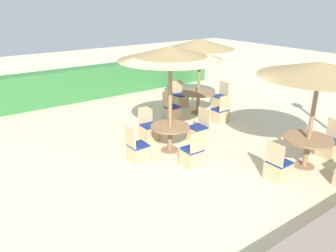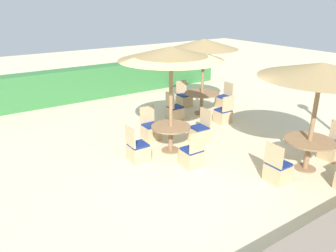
{
  "view_description": "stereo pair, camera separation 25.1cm",
  "coord_description": "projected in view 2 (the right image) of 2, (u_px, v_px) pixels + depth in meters",
  "views": [
    {
      "loc": [
        -4.3,
        -5.38,
        3.77
      ],
      "look_at": [
        0.0,
        0.6,
        0.9
      ],
      "focal_mm": 35.0,
      "sensor_mm": 36.0,
      "label": 1
    },
    {
      "loc": [
        -4.1,
        -5.52,
        3.77
      ],
      "look_at": [
        0.0,
        0.6,
        0.9
      ],
      "focal_mm": 35.0,
      "sensor_mm": 36.0,
      "label": 2
    }
  ],
  "objects": [
    {
      "name": "ground_plane",
      "position": [
        182.0,
        169.0,
        7.77
      ],
      "size": [
        40.0,
        40.0,
        0.0
      ],
      "primitive_type": "plane",
      "color": "beige"
    },
    {
      "name": "hedge_row",
      "position": [
        79.0,
        84.0,
        12.86
      ],
      "size": [
        13.0,
        0.7,
        1.26
      ],
      "primitive_type": "cube",
      "color": "#387A3D",
      "rests_on": "ground_plane"
    },
    {
      "name": "stone_border",
      "position": [
        320.0,
        249.0,
        4.94
      ],
      "size": [
        10.0,
        0.56,
        0.5
      ],
      "primitive_type": "cube",
      "color": "gray",
      "rests_on": "ground_plane"
    },
    {
      "name": "parasol_front_right",
      "position": [
        322.0,
        71.0,
        6.92
      ],
      "size": [
        2.66,
        2.66,
        2.52
      ],
      "color": "#93704C",
      "rests_on": "ground_plane"
    },
    {
      "name": "round_table_front_right",
      "position": [
        309.0,
        146.0,
        7.56
      ],
      "size": [
        1.12,
        1.12,
        0.75
      ],
      "color": "#93704C",
      "rests_on": "ground_plane"
    },
    {
      "name": "patio_chair_front_right_east",
      "position": [
        332.0,
        149.0,
        8.2
      ],
      "size": [
        0.46,
        0.46,
        0.93
      ],
      "rotation": [
        0.0,
        0.0,
        1.57
      ],
      "color": "tan",
      "rests_on": "ground_plane"
    },
    {
      "name": "patio_chair_front_right_west",
      "position": [
        277.0,
        171.0,
        7.16
      ],
      "size": [
        0.46,
        0.46,
        0.93
      ],
      "rotation": [
        0.0,
        0.0,
        -1.57
      ],
      "color": "tan",
      "rests_on": "ground_plane"
    },
    {
      "name": "parasol_back_right",
      "position": [
        204.0,
        44.0,
        10.67
      ],
      "size": [
        2.26,
        2.26,
        2.56
      ],
      "color": "#93704C",
      "rests_on": "ground_plane"
    },
    {
      "name": "round_table_back_right",
      "position": [
        202.0,
        97.0,
        11.31
      ],
      "size": [
        1.18,
        1.18,
        0.75
      ],
      "color": "#93704C",
      "rests_on": "ground_plane"
    },
    {
      "name": "patio_chair_back_right_north",
      "position": [
        184.0,
        99.0,
        12.26
      ],
      "size": [
        0.46,
        0.46,
        0.93
      ],
      "rotation": [
        0.0,
        0.0,
        3.14
      ],
      "color": "tan",
      "rests_on": "ground_plane"
    },
    {
      "name": "patio_chair_back_right_west",
      "position": [
        175.0,
        112.0,
        10.9
      ],
      "size": [
        0.46,
        0.46,
        0.93
      ],
      "rotation": [
        0.0,
        0.0,
        -1.57
      ],
      "color": "tan",
      "rests_on": "ground_plane"
    },
    {
      "name": "patio_chair_back_right_south",
      "position": [
        223.0,
        115.0,
        10.58
      ],
      "size": [
        0.46,
        0.46,
        0.93
      ],
      "color": "tan",
      "rests_on": "ground_plane"
    },
    {
      "name": "patio_chair_back_right_east",
      "position": [
        224.0,
        101.0,
        12.03
      ],
      "size": [
        0.46,
        0.46,
        0.93
      ],
      "rotation": [
        0.0,
        0.0,
        1.57
      ],
      "color": "tan",
      "rests_on": "ground_plane"
    },
    {
      "name": "parasol_center",
      "position": [
        171.0,
        54.0,
        7.78
      ],
      "size": [
        2.55,
        2.55,
        2.72
      ],
      "color": "#93704C",
      "rests_on": "ground_plane"
    },
    {
      "name": "round_table_center",
      "position": [
        171.0,
        132.0,
        8.5
      ],
      "size": [
        1.01,
        1.01,
        0.71
      ],
      "color": "#93704C",
      "rests_on": "ground_plane"
    },
    {
      "name": "patio_chair_center_west",
      "position": [
        138.0,
        151.0,
        8.09
      ],
      "size": [
        0.46,
        0.46,
        0.93
      ],
      "rotation": [
        0.0,
        0.0,
        -1.57
      ],
      "color": "tan",
      "rests_on": "ground_plane"
    },
    {
      "name": "patio_chair_center_north",
      "position": [
        151.0,
        130.0,
        9.35
      ],
      "size": [
        0.46,
        0.46,
        0.93
      ],
      "rotation": [
        0.0,
        0.0,
        3.14
      ],
      "color": "tan",
      "rests_on": "ground_plane"
    },
    {
      "name": "patio_chair_center_south",
      "position": [
        192.0,
        156.0,
        7.82
      ],
      "size": [
        0.46,
        0.46,
        0.93
      ],
      "color": "tan",
      "rests_on": "ground_plane"
    },
    {
      "name": "patio_chair_center_east",
      "position": [
        200.0,
        133.0,
        9.17
      ],
      "size": [
        0.46,
        0.46,
        0.93
      ],
      "rotation": [
        0.0,
        0.0,
        1.57
      ],
      "color": "tan",
      "rests_on": "ground_plane"
    }
  ]
}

